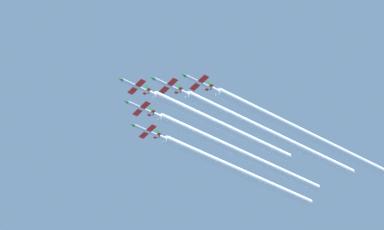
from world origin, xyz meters
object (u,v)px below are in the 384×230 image
at_px(jet_lead, 135,86).
at_px(jet_left_wingman, 166,85).
at_px(jet_right_wingman, 139,108).
at_px(jet_outer_right, 146,130).
at_px(jet_outer_left, 197,82).

height_order(jet_lead, jet_left_wingman, jet_lead).
relative_size(jet_right_wingman, jet_outer_right, 1.00).
bearing_deg(jet_lead, jet_left_wingman, -135.84).
distance_m(jet_left_wingman, jet_outer_right, 25.24).
distance_m(jet_lead, jet_outer_right, 22.27).
bearing_deg(jet_right_wingman, jet_lead, 136.73).
distance_m(jet_lead, jet_outer_left, 22.52).
distance_m(jet_lead, jet_right_wingman, 10.47).
distance_m(jet_right_wingman, jet_outer_left, 25.32).
distance_m(jet_lead, jet_left_wingman, 11.53).
xyz_separation_m(jet_lead, jet_right_wingman, (7.55, -7.11, -1.40)).
bearing_deg(jet_outer_left, jet_right_wingman, 18.93).
xyz_separation_m(jet_left_wingman, jet_right_wingman, (15.77, 0.87, -0.12)).
height_order(jet_right_wingman, jet_outer_right, jet_right_wingman).
bearing_deg(jet_outer_left, jet_left_wingman, 41.94).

